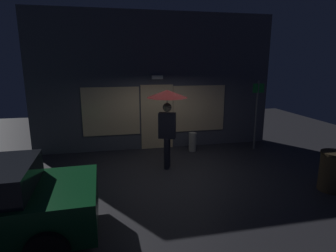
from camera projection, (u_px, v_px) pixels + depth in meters
name	position (u px, v px, depth m)	size (l,w,h in m)	color
ground_plane	(171.00, 171.00, 7.64)	(18.00, 18.00, 0.00)	#26262B
building_facade	(156.00, 83.00, 9.37)	(8.15, 0.48, 4.54)	#4C4C56
person_with_umbrella	(167.00, 107.00, 7.51)	(1.09, 1.09, 2.21)	black
street_sign_post	(257.00, 111.00, 9.31)	(0.40, 0.07, 2.35)	#595B60
sidewalk_bollard	(193.00, 142.00, 9.32)	(0.25, 0.25, 0.63)	#9E998E
trash_bin	(333.00, 171.00, 6.41)	(0.61, 0.61, 0.93)	#473823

